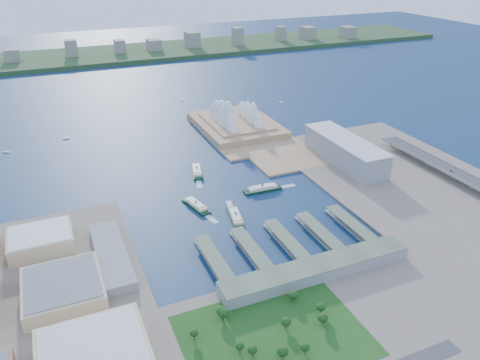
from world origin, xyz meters
name	(u,v)px	position (x,y,z in m)	size (l,w,h in m)	color
ground	(246,215)	(0.00, 0.00, 0.00)	(3000.00, 3000.00, 0.00)	#0E2444
west_land	(25,334)	(-250.00, -105.00, 1.50)	(220.00, 390.00, 3.00)	gray
south_land	(348,332)	(0.00, -210.00, 1.50)	(720.00, 180.00, 3.00)	gray
east_land	(430,195)	(240.00, -50.00, 1.50)	(240.00, 500.00, 3.00)	gray
peninsula	(242,131)	(107.50, 260.00, 1.50)	(135.00, 220.00, 3.00)	tan
far_shore	(111,55)	(0.00, 980.00, 6.00)	(2200.00, 260.00, 12.00)	#2D4926
opera_house	(236,112)	(105.00, 280.00, 32.00)	(134.00, 180.00, 58.00)	white
toaster_building	(345,151)	(195.00, 80.00, 20.50)	(45.00, 155.00, 35.00)	gray
expressway	(472,185)	(300.00, -60.00, 8.93)	(26.00, 340.00, 11.85)	gray
west_buildings	(20,294)	(-250.00, -70.00, 16.50)	(200.00, 280.00, 27.00)	#9B714D
ferry_wharves	(286,242)	(14.00, -75.00, 4.65)	(184.00, 90.00, 9.30)	#546149
terminal_building	(317,270)	(15.00, -135.00, 9.00)	(200.00, 28.00, 12.00)	gray
park	(274,328)	(-60.00, -190.00, 11.00)	(150.00, 110.00, 16.00)	#194714
far_skyline	(110,44)	(0.00, 960.00, 39.50)	(1900.00, 140.00, 55.00)	gray
ferry_a	(196,204)	(-50.06, 42.24, 4.72)	(12.70, 49.88, 9.43)	black
ferry_b	(197,170)	(-17.31, 136.14, 4.91)	(13.22, 51.92, 9.82)	black
ferry_c	(236,216)	(-15.60, -3.63, 4.77)	(12.85, 50.47, 9.54)	black
ferry_d	(263,187)	(45.14, 49.12, 4.93)	(13.28, 52.16, 9.86)	black
boat_a	(7,152)	(-269.96, 324.55, 1.16)	(3.00, 12.02, 2.32)	white
boat_b	(66,138)	(-178.51, 348.88, 1.34)	(3.47, 9.91, 2.68)	white
boat_c	(281,102)	(249.49, 385.95, 1.29)	(3.34, 11.45, 2.58)	white
boat_e	(182,99)	(67.64, 486.79, 1.41)	(3.66, 11.50, 2.82)	white
car_c	(451,171)	(296.00, -26.58, 15.49)	(1.78, 4.39, 1.27)	slate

